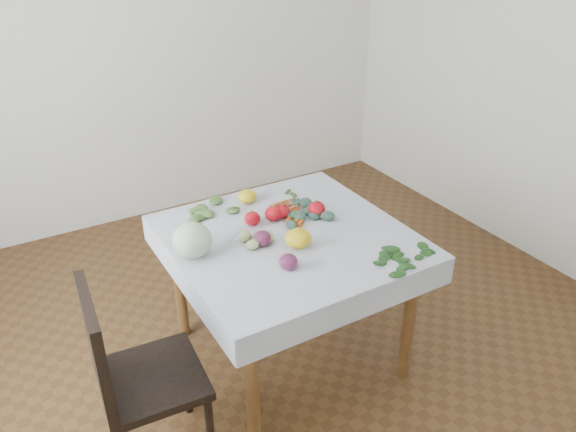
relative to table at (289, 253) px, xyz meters
name	(u,v)px	position (x,y,z in m)	size (l,w,h in m)	color
ground	(289,352)	(0.00, 0.00, -0.65)	(4.00, 4.00, 0.00)	brown
back_wall	(147,40)	(0.00, 2.00, 0.70)	(4.00, 0.04, 2.70)	white
table	(289,253)	(0.00, 0.00, 0.00)	(1.00, 1.00, 0.75)	brown
tablecloth	(289,236)	(0.00, 0.00, 0.10)	(1.12, 1.12, 0.01)	white
chair	(129,371)	(-0.91, -0.27, -0.13)	(0.45, 0.45, 0.92)	black
cabbage	(192,240)	(-0.47, 0.06, 0.18)	(0.18, 0.18, 0.16)	silver
tomato_a	(282,212)	(0.06, 0.17, 0.14)	(0.09, 0.09, 0.07)	#B80C17
tomato_b	(273,214)	(0.01, 0.17, 0.14)	(0.09, 0.09, 0.08)	#B80C17
tomato_c	(252,219)	(-0.10, 0.18, 0.14)	(0.08, 0.08, 0.07)	#B80C17
tomato_d	(317,209)	(0.23, 0.10, 0.14)	(0.09, 0.09, 0.08)	#B80C17
heirloom_back	(247,196)	(-0.01, 0.42, 0.14)	(0.10, 0.10, 0.07)	yellow
heirloom_front	(298,238)	(-0.01, -0.11, 0.15)	(0.13, 0.13, 0.09)	yellow
onion_a	(262,238)	(-0.15, -0.02, 0.14)	(0.09, 0.09, 0.07)	#501737
onion_b	(288,262)	(-0.15, -0.25, 0.14)	(0.08, 0.08, 0.07)	#501737
tomatillo_cluster	(257,240)	(-0.17, 0.01, 0.13)	(0.15, 0.10, 0.05)	#A5C16F
carrot_bunch	(292,210)	(0.14, 0.20, 0.12)	(0.18, 0.31, 0.03)	#D25A17
kale_bunch	(305,211)	(0.19, 0.15, 0.12)	(0.27, 0.25, 0.04)	#3B604D
basil_bunch	(403,255)	(0.36, -0.43, 0.11)	(0.31, 0.21, 0.01)	#1E4B17
dill_bunch	(209,210)	(-0.25, 0.42, 0.12)	(0.26, 0.19, 0.03)	#4C6E32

